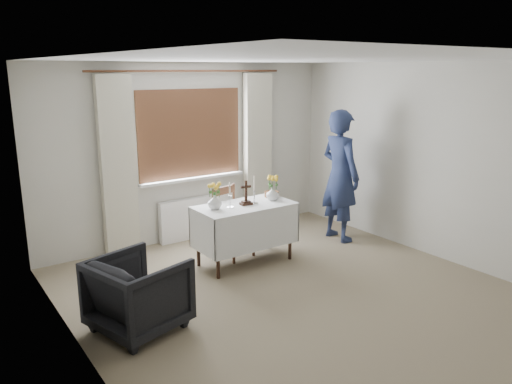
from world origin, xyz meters
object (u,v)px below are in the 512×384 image
(altar_table, at_px, (245,234))
(flower_vase_right, at_px, (272,194))
(person, at_px, (340,176))
(wooden_cross, at_px, (246,193))
(armchair, at_px, (139,294))
(wooden_chair, at_px, (234,223))
(flower_vase_left, at_px, (215,202))

(altar_table, relative_size, flower_vase_right, 7.20)
(person, bearing_deg, wooden_cross, 92.04)
(wooden_cross, bearing_deg, person, 8.16)
(armchair, distance_m, flower_vase_right, 2.37)
(wooden_chair, xyz_separation_m, flower_vase_right, (0.42, -0.27, 0.39))
(wooden_chair, xyz_separation_m, person, (1.62, -0.27, 0.47))
(armchair, relative_size, flower_vase_left, 4.42)
(person, bearing_deg, armchair, 105.72)
(wooden_cross, distance_m, flower_vase_right, 0.41)
(altar_table, height_order, person, person)
(armchair, xyz_separation_m, flower_vase_left, (1.35, 0.88, 0.49))
(altar_table, xyz_separation_m, wooden_chair, (0.00, 0.26, 0.08))
(wooden_cross, xyz_separation_m, flower_vase_left, (-0.42, 0.05, -0.06))
(altar_table, height_order, flower_vase_left, flower_vase_left)
(flower_vase_left, bearing_deg, altar_table, -6.84)
(wooden_chair, bearing_deg, wooden_cross, -98.93)
(wooden_chair, bearing_deg, flower_vase_right, -44.96)
(wooden_chair, relative_size, flower_vase_right, 5.37)
(wooden_chair, height_order, person, person)
(wooden_chair, bearing_deg, altar_table, -102.27)
(wooden_chair, distance_m, wooden_cross, 0.53)
(altar_table, bearing_deg, armchair, -154.67)
(person, relative_size, flower_vase_left, 10.49)
(altar_table, bearing_deg, wooden_chair, 89.94)
(flower_vase_left, bearing_deg, wooden_cross, -7.28)
(person, bearing_deg, flower_vase_right, 92.25)
(armchair, height_order, flower_vase_right, flower_vase_right)
(armchair, height_order, person, person)
(person, relative_size, flower_vase_right, 10.86)
(armchair, relative_size, flower_vase_right, 4.58)
(wooden_cross, relative_size, flower_vase_right, 1.78)
(wooden_chair, bearing_deg, flower_vase_left, -164.16)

